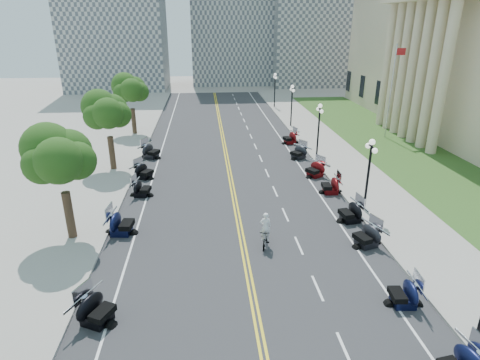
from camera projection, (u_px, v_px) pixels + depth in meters
name	position (u px, v px, depth m)	size (l,w,h in m)	color
ground	(244.00, 248.00, 22.82)	(160.00, 160.00, 0.00)	gray
road	(231.00, 183.00, 32.09)	(16.00, 90.00, 0.01)	#333335
centerline_yellow_a	(230.00, 183.00, 32.08)	(0.12, 90.00, 0.00)	yellow
centerline_yellow_b	(233.00, 183.00, 32.10)	(0.12, 90.00, 0.00)	yellow
edge_line_north	(310.00, 180.00, 32.62)	(0.12, 90.00, 0.00)	white
edge_line_south	(150.00, 186.00, 31.55)	(0.12, 90.00, 0.00)	white
lane_dash_4	(345.00, 351.00, 15.67)	(0.12, 2.00, 0.00)	white
lane_dash_5	(317.00, 288.00, 19.38)	(0.12, 2.00, 0.00)	white
lane_dash_6	(299.00, 245.00, 23.09)	(0.12, 2.00, 0.00)	white
lane_dash_7	(285.00, 215.00, 26.79)	(0.12, 2.00, 0.00)	white
lane_dash_8	(275.00, 191.00, 30.50)	(0.12, 2.00, 0.00)	white
lane_dash_9	(267.00, 173.00, 34.21)	(0.12, 2.00, 0.00)	white
lane_dash_10	(261.00, 158.00, 37.92)	(0.12, 2.00, 0.00)	white
lane_dash_11	(255.00, 146.00, 41.63)	(0.12, 2.00, 0.00)	white
lane_dash_12	(251.00, 136.00, 45.34)	(0.12, 2.00, 0.00)	white
lane_dash_13	(247.00, 128.00, 49.04)	(0.12, 2.00, 0.00)	white
lane_dash_14	(244.00, 120.00, 52.75)	(0.12, 2.00, 0.00)	white
lane_dash_15	(241.00, 114.00, 56.46)	(0.12, 2.00, 0.00)	white
lane_dash_16	(239.00, 108.00, 60.17)	(0.12, 2.00, 0.00)	white
lane_dash_17	(237.00, 103.00, 63.88)	(0.12, 2.00, 0.00)	white
lane_dash_18	(235.00, 99.00, 67.59)	(0.12, 2.00, 0.00)	white
lane_dash_19	(233.00, 95.00, 71.29)	(0.12, 2.00, 0.00)	white
sidewalk_north	(359.00, 178.00, 32.94)	(5.00, 90.00, 0.15)	#9E9991
sidewalk_south	(97.00, 187.00, 31.19)	(5.00, 90.00, 0.15)	#9E9991
lawn	(396.00, 148.00, 40.95)	(9.00, 60.00, 0.10)	#356023
distant_block_a	(114.00, 17.00, 74.05)	(18.00, 14.00, 26.00)	gray
distant_block_b	(231.00, 7.00, 80.72)	(16.00, 12.00, 30.00)	gray
distant_block_c	(321.00, 28.00, 80.90)	(20.00, 14.00, 22.00)	gray
street_lamp_2	(368.00, 176.00, 26.30)	(0.50, 1.20, 4.90)	black
street_lamp_3	(318.00, 130.00, 37.42)	(0.50, 1.20, 4.90)	black
street_lamp_4	(292.00, 106.00, 48.55)	(0.50, 1.20, 4.90)	black
street_lamp_5	(275.00, 90.00, 59.67)	(0.50, 1.20, 4.90)	black
flagpole	(391.00, 93.00, 42.89)	(1.10, 0.20, 10.00)	silver
tree_2	(60.00, 163.00, 22.11)	(4.80, 4.80, 9.20)	#235619
tree_3	(107.00, 116.00, 33.23)	(4.80, 4.80, 9.20)	#235619
tree_4	(131.00, 93.00, 44.36)	(4.80, 4.80, 9.20)	#235619
motorcycle_n_4	(404.00, 292.00, 18.03)	(1.88, 1.88, 1.32)	black
motorcycle_n_5	(367.00, 235.00, 22.85)	(1.99, 1.99, 1.39)	black
motorcycle_n_6	(351.00, 211.00, 25.68)	(2.02, 2.02, 1.42)	black
motorcycle_n_7	(331.00, 185.00, 29.98)	(1.97, 1.97, 1.38)	#590A0C
motorcycle_n_8	(315.00, 169.00, 33.24)	(1.99, 1.99, 1.39)	#590A0C
motorcycle_n_9	(299.00, 152.00, 37.67)	(1.95, 1.95, 1.37)	black
motorcycle_n_10	(290.00, 137.00, 42.38)	(1.99, 1.99, 1.40)	#590A0C
motorcycle_s_4	(96.00, 308.00, 16.93)	(2.04, 2.04, 1.43)	black
motorcycle_s_6	(121.00, 222.00, 24.14)	(2.17, 2.17, 1.52)	black
motorcycle_s_7	(142.00, 188.00, 29.48)	(1.88, 1.88, 1.32)	black
motorcycle_s_8	(144.00, 170.00, 32.86)	(1.95, 1.95, 1.36)	black
motorcycle_s_9	(151.00, 150.00, 37.75)	(2.19, 2.19, 1.53)	black
bicycle	(265.00, 237.00, 22.88)	(0.53, 1.88, 1.13)	#A51414
cyclist_rider	(266.00, 214.00, 22.35)	(0.64, 0.42, 1.75)	silver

